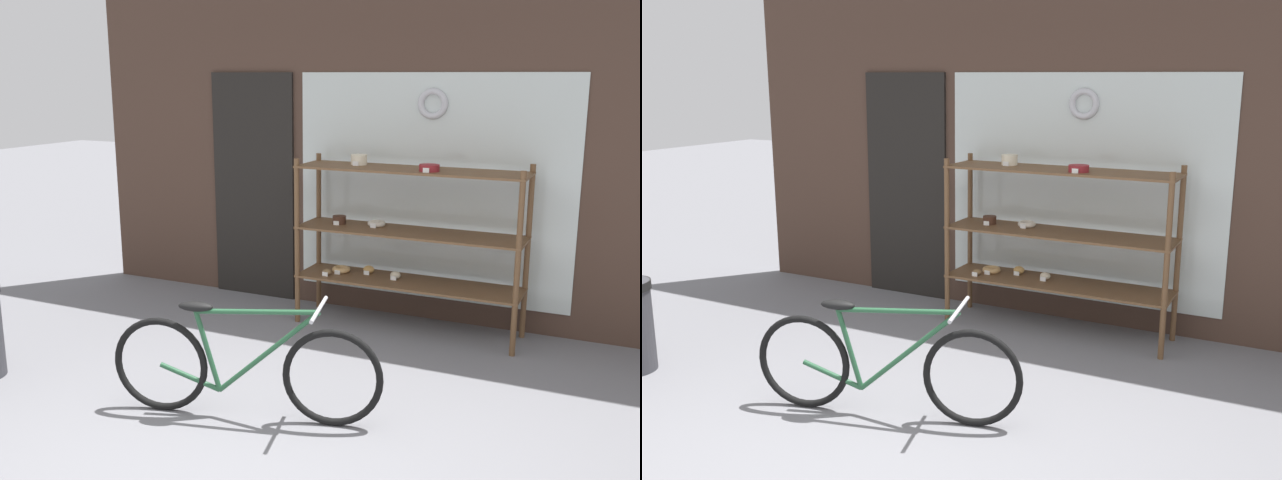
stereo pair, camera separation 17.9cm
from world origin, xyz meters
The scene contains 3 objects.
storefront_facade centered at (-0.03, 3.03, 1.72)m, with size 6.30×0.13×3.52m.
display_case centered at (0.09, 2.66, 0.84)m, with size 1.87×0.48×1.44m.
bicycle centered at (-0.29, 0.72, 0.34)m, with size 1.67×0.57×0.75m.
Camera 2 is at (2.02, -2.69, 2.08)m, focal length 40.00 mm.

